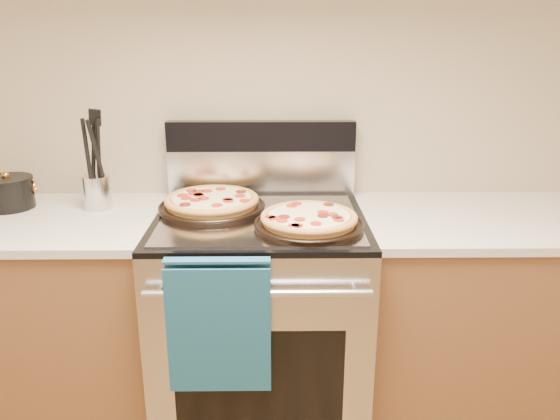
{
  "coord_description": "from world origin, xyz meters",
  "views": [
    {
      "loc": [
        0.05,
        -0.22,
        1.55
      ],
      "look_at": [
        0.07,
        1.55,
        0.98
      ],
      "focal_mm": 35.0,
      "sensor_mm": 36.0,
      "label": 1
    }
  ],
  "objects_px": {
    "utensil_crock": "(97,192)",
    "range_body": "(261,331)",
    "saucepan": "(9,194)",
    "pepperoni_pizza_front": "(309,220)",
    "pepperoni_pizza_back": "(212,203)"
  },
  "relations": [
    {
      "from": "saucepan",
      "to": "pepperoni_pizza_back",
      "type": "bearing_deg",
      "value": -5.66
    },
    {
      "from": "range_body",
      "to": "utensil_crock",
      "type": "distance_m",
      "value": 0.83
    },
    {
      "from": "utensil_crock",
      "to": "saucepan",
      "type": "xyz_separation_m",
      "value": [
        -0.34,
        0.01,
        -0.01
      ]
    },
    {
      "from": "utensil_crock",
      "to": "range_body",
      "type": "bearing_deg",
      "value": -12.61
    },
    {
      "from": "range_body",
      "to": "saucepan",
      "type": "relative_size",
      "value": 4.93
    },
    {
      "from": "pepperoni_pizza_back",
      "to": "pepperoni_pizza_front",
      "type": "relative_size",
      "value": 1.06
    },
    {
      "from": "range_body",
      "to": "pepperoni_pizza_back",
      "type": "xyz_separation_m",
      "value": [
        -0.18,
        0.07,
        0.5
      ]
    },
    {
      "from": "range_body",
      "to": "utensil_crock",
      "type": "relative_size",
      "value": 6.89
    },
    {
      "from": "range_body",
      "to": "saucepan",
      "type": "height_order",
      "value": "saucepan"
    },
    {
      "from": "range_body",
      "to": "pepperoni_pizza_back",
      "type": "height_order",
      "value": "pepperoni_pizza_back"
    },
    {
      "from": "pepperoni_pizza_back",
      "to": "pepperoni_pizza_front",
      "type": "distance_m",
      "value": 0.4
    },
    {
      "from": "saucepan",
      "to": "pepperoni_pizza_front",
      "type": "bearing_deg",
      "value": -13.74
    },
    {
      "from": "range_body",
      "to": "pepperoni_pizza_back",
      "type": "bearing_deg",
      "value": 158.75
    },
    {
      "from": "utensil_crock",
      "to": "saucepan",
      "type": "bearing_deg",
      "value": 178.62
    },
    {
      "from": "pepperoni_pizza_back",
      "to": "range_body",
      "type": "bearing_deg",
      "value": -21.25
    }
  ]
}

